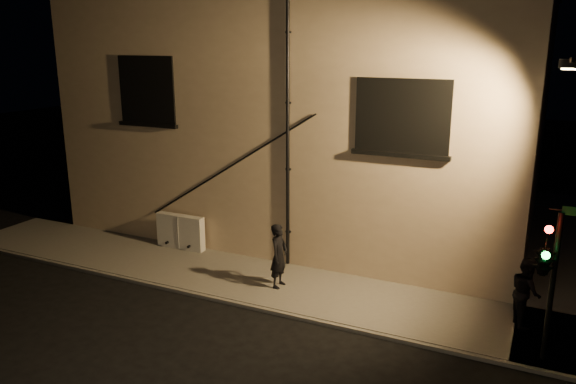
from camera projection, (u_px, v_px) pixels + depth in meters
The scene contains 7 objects.
ground at pixel (302, 319), 14.50m from camera, with size 90.00×90.00×0.00m, color black.
sidewalk at pixel (393, 266), 17.81m from camera, with size 21.00×16.00×0.12m.
building at pixel (326, 107), 22.45m from camera, with size 16.20×12.23×8.80m.
utility_cabinet at pixel (181, 232), 19.04m from camera, with size 1.78×0.30×1.17m, color silver.
pedestrian_a at pixel (279, 256), 15.94m from camera, with size 0.68×0.45×1.87m, color black.
pedestrian_b at pixel (526, 292), 13.79m from camera, with size 0.85×0.66×1.74m, color black.
traffic_signal at pixel (545, 258), 11.85m from camera, with size 1.16×2.06×3.54m.
Camera 1 is at (5.29, -12.05, 6.92)m, focal length 35.00 mm.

